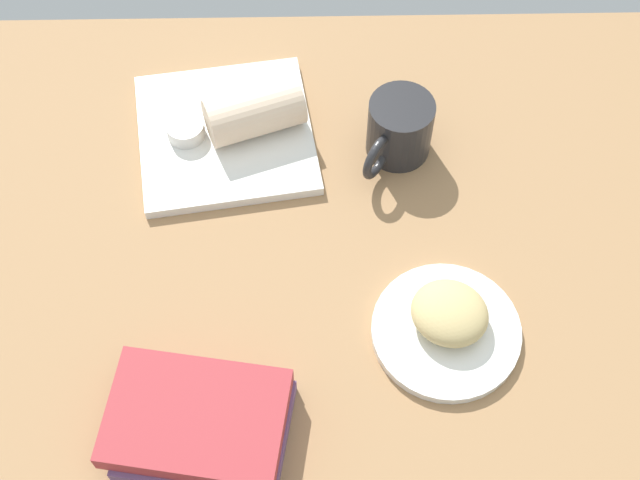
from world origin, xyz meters
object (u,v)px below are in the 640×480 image
(square_plate, at_px, (225,134))
(sauce_cup, at_px, (185,129))
(round_plate, at_px, (445,331))
(coffee_mug, at_px, (398,129))
(scone_pastry, at_px, (449,313))
(book_stack, at_px, (200,424))
(breakfast_wrap, at_px, (254,112))

(square_plate, bearing_deg, sauce_cup, 6.95)
(round_plate, distance_m, coffee_mug, 0.30)
(scone_pastry, bearing_deg, square_plate, -46.52)
(scone_pastry, bearing_deg, coffee_mug, -80.69)
(sauce_cup, distance_m, coffee_mug, 0.30)
(square_plate, height_order, book_stack, book_stack)
(round_plate, relative_size, scone_pastry, 1.93)
(square_plate, xyz_separation_m, coffee_mug, (-0.25, 0.03, 0.04))
(round_plate, height_order, square_plate, square_plate)
(sauce_cup, relative_size, book_stack, 0.24)
(scone_pastry, height_order, book_stack, scone_pastry)
(breakfast_wrap, distance_m, book_stack, 0.45)
(book_stack, bearing_deg, square_plate, -91.37)
(book_stack, distance_m, coffee_mug, 0.49)
(scone_pastry, xyz_separation_m, square_plate, (0.29, -0.31, -0.03))
(square_plate, distance_m, coffee_mug, 0.25)
(square_plate, relative_size, coffee_mug, 1.93)
(breakfast_wrap, xyz_separation_m, book_stack, (0.06, 0.45, -0.02))
(square_plate, bearing_deg, round_plate, 132.26)
(round_plate, bearing_deg, breakfast_wrap, -52.85)
(sauce_cup, xyz_separation_m, breakfast_wrap, (-0.10, -0.01, 0.02))
(square_plate, distance_m, book_stack, 0.45)
(round_plate, relative_size, sauce_cup, 3.46)
(breakfast_wrap, relative_size, coffee_mug, 1.06)
(sauce_cup, bearing_deg, book_stack, 95.84)
(breakfast_wrap, bearing_deg, round_plate, -162.33)
(coffee_mug, bearing_deg, sauce_cup, -3.71)
(breakfast_wrap, bearing_deg, sauce_cup, 77.46)
(square_plate, xyz_separation_m, book_stack, (0.01, 0.45, 0.02))
(scone_pastry, relative_size, sauce_cup, 1.79)
(square_plate, distance_m, sauce_cup, 0.06)
(book_stack, bearing_deg, breakfast_wrap, -96.97)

